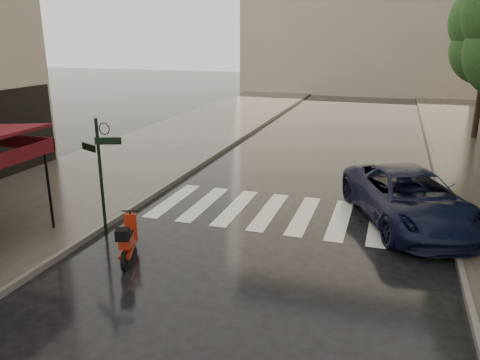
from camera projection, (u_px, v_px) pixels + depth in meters
The scene contains 8 objects.
ground at pixel (72, 301), 9.26m from camera, with size 120.00×120.00×0.00m, color black.
sidewalk_near at pixel (156, 149), 21.48m from camera, with size 6.00×60.00×0.12m, color #38332D.
curb_near at pixel (218, 153), 20.56m from camera, with size 0.12×60.00×0.16m, color #595651.
curb_far at pixel (435, 171), 17.91m from camera, with size 0.12×60.00×0.16m, color #595651.
crosswalk at pixel (286, 213), 13.82m from camera, with size 7.85×3.20×0.01m.
signpost at pixel (100, 168), 11.80m from camera, with size 1.17×0.29×3.10m.
scooter at pixel (128, 241), 10.83m from camera, with size 0.75×1.48×1.02m.
parked_car at pixel (410, 198), 12.90m from camera, with size 2.47×5.35×1.49m, color black.
Camera 1 is at (5.70, -6.70, 5.02)m, focal length 35.00 mm.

